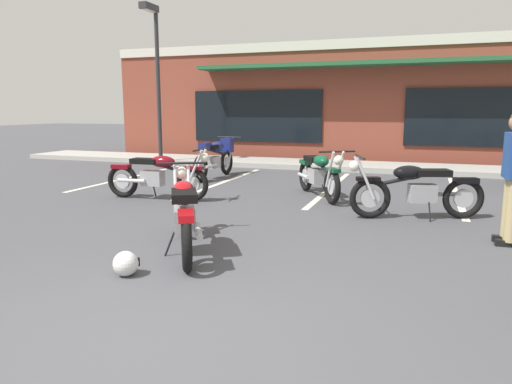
{
  "coord_description": "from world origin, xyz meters",
  "views": [
    {
      "loc": [
        1.82,
        -2.67,
        1.68
      ],
      "look_at": [
        -0.32,
        3.37,
        0.55
      ],
      "focal_mm": 32.98,
      "sensor_mm": 36.0,
      "label": 1
    }
  ],
  "objects": [
    {
      "name": "parking_lot_lamp_post",
      "position": [
        -5.68,
        9.71,
        3.02
      ],
      "size": [
        0.24,
        0.76,
        4.61
      ],
      "color": "#2D2D33",
      "rests_on": "ground_plane"
    },
    {
      "name": "brick_storefront_building",
      "position": [
        0.0,
        15.06,
        1.91
      ],
      "size": [
        17.49,
        6.26,
        3.81
      ],
      "color": "brown",
      "rests_on": "ground_plane"
    },
    {
      "name": "sidewalk_kerb",
      "position": [
        0.0,
        10.93,
        0.07
      ],
      "size": [
        22.0,
        1.8,
        0.14
      ],
      "primitive_type": "cube",
      "color": "#A8A59E",
      "rests_on": "ground_plane"
    },
    {
      "name": "motorcycle_foreground_classic",
      "position": [
        -0.8,
        2.19,
        0.46
      ],
      "size": [
        1.3,
        1.9,
        0.98
      ],
      "color": "black",
      "rests_on": "ground_plane"
    },
    {
      "name": "ground_plane",
      "position": [
        0.0,
        3.55,
        0.0
      ],
      "size": [
        80.0,
        80.0,
        0.0
      ],
      "primitive_type": "plane",
      "color": "#47474C"
    },
    {
      "name": "motorcycle_orange_scrambler",
      "position": [
        -0.03,
        6.16,
        0.46
      ],
      "size": [
        1.37,
        1.85,
        0.98
      ],
      "color": "black",
      "rests_on": "ground_plane"
    },
    {
      "name": "helmet_on_pavement",
      "position": [
        -0.96,
        1.21,
        0.13
      ],
      "size": [
        0.26,
        0.26,
        0.26
      ],
      "color": "silver",
      "rests_on": "ground_plane"
    },
    {
      "name": "motorcycle_blue_standard",
      "position": [
        -2.99,
        7.97,
        0.53
      ],
      "size": [
        0.66,
        2.11,
        0.98
      ],
      "color": "black",
      "rests_on": "ground_plane"
    },
    {
      "name": "motorcycle_green_cafe_racer",
      "position": [
        -2.83,
        4.94,
        0.46
      ],
      "size": [
        2.11,
        0.66,
        0.98
      ],
      "color": "black",
      "rests_on": "ground_plane"
    },
    {
      "name": "painted_stall_lines",
      "position": [
        -0.0,
        7.33,
        0.0
      ],
      "size": [
        10.18,
        4.8,
        0.01
      ],
      "color": "silver",
      "rests_on": "ground_plane"
    },
    {
      "name": "motorcycle_black_cruiser",
      "position": [
        1.76,
        4.9,
        0.46
      ],
      "size": [
        2.04,
        1.0,
        0.98
      ],
      "color": "black",
      "rests_on": "ground_plane"
    }
  ]
}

